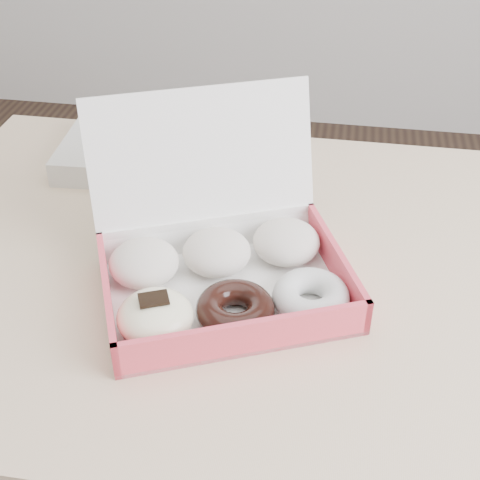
# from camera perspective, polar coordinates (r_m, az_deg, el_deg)

# --- Properties ---
(table) EXTENTS (1.20, 0.80, 0.75)m
(table) POSITION_cam_1_polar(r_m,az_deg,el_deg) (1.03, 3.28, -5.42)
(table) COLOR #D4B68B
(table) RESTS_ON ground
(donut_box) EXTENTS (0.41, 0.40, 0.23)m
(donut_box) POSITION_cam_1_polar(r_m,az_deg,el_deg) (0.91, -1.73, -2.22)
(donut_box) COLOR white
(donut_box) RESTS_ON table
(newspapers) EXTENTS (0.28, 0.23, 0.04)m
(newspapers) POSITION_cam_1_polar(r_m,az_deg,el_deg) (1.23, -8.50, 7.62)
(newspapers) COLOR silver
(newspapers) RESTS_ON table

